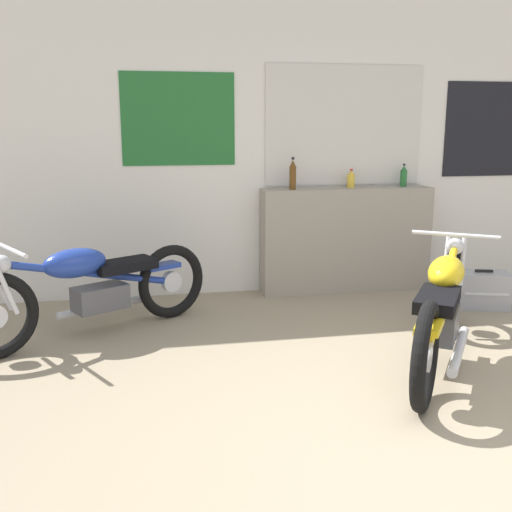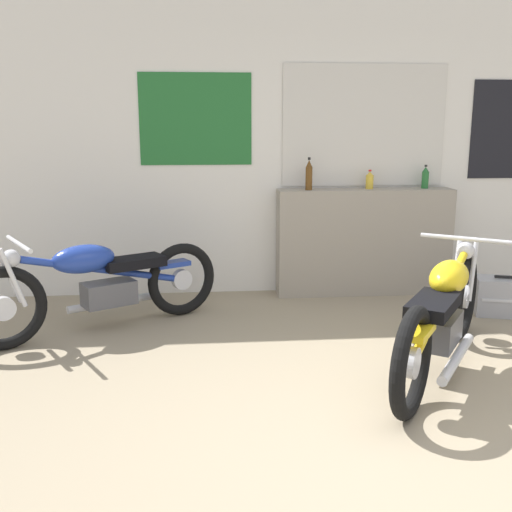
{
  "view_description": "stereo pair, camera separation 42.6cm",
  "coord_description": "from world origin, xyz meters",
  "px_view_note": "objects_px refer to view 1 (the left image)",
  "views": [
    {
      "loc": [
        -1.47,
        -2.44,
        1.63
      ],
      "look_at": [
        -0.68,
        1.64,
        0.7
      ],
      "focal_mm": 42.0,
      "sensor_mm": 36.0,
      "label": 1
    },
    {
      "loc": [
        -1.05,
        -2.5,
        1.63
      ],
      "look_at": [
        -0.68,
        1.64,
        0.7
      ],
      "focal_mm": 42.0,
      "sensor_mm": 36.0,
      "label": 2
    }
  ],
  "objects_px": {
    "bottle_left_center": "(351,179)",
    "motorcycle_yellow": "(443,307)",
    "bottle_center": "(404,176)",
    "hard_case_silver": "(482,290)",
    "motorcycle_blue": "(91,287)",
    "bottle_leftmost": "(293,175)"
  },
  "relations": [
    {
      "from": "bottle_left_center",
      "to": "motorcycle_yellow",
      "type": "bearing_deg",
      "value": -90.42
    },
    {
      "from": "bottle_leftmost",
      "to": "motorcycle_blue",
      "type": "distance_m",
      "value": 2.15
    },
    {
      "from": "bottle_center",
      "to": "motorcycle_blue",
      "type": "height_order",
      "value": "bottle_center"
    },
    {
      "from": "motorcycle_blue",
      "to": "hard_case_silver",
      "type": "xyz_separation_m",
      "value": [
        3.39,
        0.1,
        -0.23
      ]
    },
    {
      "from": "hard_case_silver",
      "to": "motorcycle_yellow",
      "type": "bearing_deg",
      "value": -131.83
    },
    {
      "from": "motorcycle_yellow",
      "to": "hard_case_silver",
      "type": "bearing_deg",
      "value": 48.17
    },
    {
      "from": "motorcycle_yellow",
      "to": "hard_case_silver",
      "type": "height_order",
      "value": "motorcycle_yellow"
    },
    {
      "from": "motorcycle_yellow",
      "to": "bottle_leftmost",
      "type": "bearing_deg",
      "value": 107.07
    },
    {
      "from": "bottle_center",
      "to": "motorcycle_blue",
      "type": "relative_size",
      "value": 0.12
    },
    {
      "from": "bottle_leftmost",
      "to": "motorcycle_yellow",
      "type": "distance_m",
      "value": 2.1
    },
    {
      "from": "bottle_leftmost",
      "to": "motorcycle_yellow",
      "type": "height_order",
      "value": "bottle_leftmost"
    },
    {
      "from": "motorcycle_blue",
      "to": "motorcycle_yellow",
      "type": "bearing_deg",
      "value": -22.94
    },
    {
      "from": "bottle_center",
      "to": "hard_case_silver",
      "type": "height_order",
      "value": "bottle_center"
    },
    {
      "from": "bottle_left_center",
      "to": "motorcycle_yellow",
      "type": "height_order",
      "value": "bottle_left_center"
    },
    {
      "from": "bottle_left_center",
      "to": "bottle_center",
      "type": "distance_m",
      "value": 0.54
    },
    {
      "from": "motorcycle_yellow",
      "to": "motorcycle_blue",
      "type": "relative_size",
      "value": 0.98
    },
    {
      "from": "bottle_leftmost",
      "to": "bottle_left_center",
      "type": "bearing_deg",
      "value": 4.43
    },
    {
      "from": "bottle_center",
      "to": "hard_case_silver",
      "type": "relative_size",
      "value": 0.44
    },
    {
      "from": "motorcycle_blue",
      "to": "bottle_center",
      "type": "bearing_deg",
      "value": 17.28
    },
    {
      "from": "bottle_center",
      "to": "motorcycle_yellow",
      "type": "distance_m",
      "value": 2.13
    },
    {
      "from": "bottle_leftmost",
      "to": "bottle_left_center",
      "type": "distance_m",
      "value": 0.6
    },
    {
      "from": "motorcycle_yellow",
      "to": "motorcycle_blue",
      "type": "distance_m",
      "value": 2.59
    }
  ]
}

